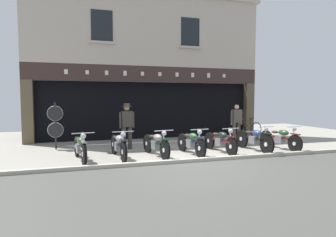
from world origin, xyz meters
TOP-DOWN VIEW (x-y plane):
  - ground at (0.00, -0.98)m, footprint 22.71×22.00m
  - shop_facade at (-0.00, 6.98)m, footprint 11.01×4.42m
  - motorcycle_far_left at (-3.14, 1.18)m, footprint 0.62×2.06m
  - motorcycle_left at (-2.00, 1.25)m, footprint 0.62×2.07m
  - motorcycle_center_left at (-0.82, 1.18)m, footprint 0.62×2.00m
  - motorcycle_center at (0.37, 1.11)m, footprint 0.62×1.93m
  - motorcycle_center_right at (1.47, 1.19)m, footprint 0.62×2.00m
  - motorcycle_right at (2.74, 1.08)m, footprint 0.62×2.09m
  - motorcycle_far_right at (3.84, 1.07)m, footprint 0.62×2.05m
  - salesman_left at (-1.49, 2.77)m, footprint 0.56×0.35m
  - shopkeeper_center at (3.20, 3.06)m, footprint 0.56×0.26m
  - tyre_sign_pole at (-3.98, 3.48)m, footprint 0.55×0.06m
  - advert_board_near at (1.55, 5.40)m, footprint 0.70×0.03m
  - leaning_bicycle at (4.41, 4.07)m, footprint 1.79×0.59m

SIDE VIEW (x-z plane):
  - ground at x=0.00m, z-range -0.13..0.05m
  - leaning_bicycle at x=4.41m, z-range -0.09..0.87m
  - motorcycle_center_right at x=1.47m, z-range -0.04..0.86m
  - motorcycle_far_right at x=3.84m, z-range -0.04..0.87m
  - motorcycle_center_left at x=-0.82m, z-range -0.04..0.87m
  - motorcycle_center at x=0.37m, z-range -0.03..0.87m
  - motorcycle_left at x=-2.00m, z-range -0.03..0.88m
  - motorcycle_far_left at x=-3.14m, z-range -0.03..0.88m
  - motorcycle_right at x=2.74m, z-range -0.03..0.90m
  - shopkeeper_center at x=3.20m, z-range 0.08..1.67m
  - salesman_left at x=-1.49m, z-range 0.09..1.77m
  - tyre_sign_pole at x=-3.98m, z-range 0.14..1.85m
  - shop_facade at x=0.00m, z-range -1.58..5.14m
  - advert_board_near at x=1.55m, z-range 1.39..2.32m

